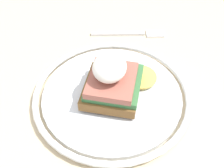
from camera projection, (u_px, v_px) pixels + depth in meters
name	position (u px, v px, depth m)	size (l,w,h in m)	color
dining_table	(99.00, 139.00, 0.54)	(1.05, 0.83, 0.73)	#C6B28E
plate	(112.00, 95.00, 0.47)	(0.26, 0.26, 0.02)	silver
sandwich	(113.00, 80.00, 0.44)	(0.12, 0.11, 0.07)	brown
fork	(132.00, 34.00, 0.59)	(0.05, 0.15, 0.00)	silver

